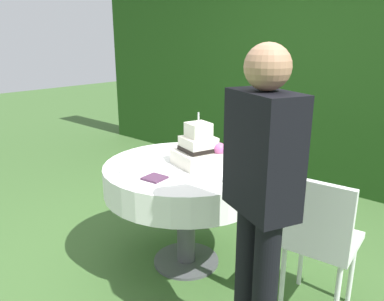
{
  "coord_description": "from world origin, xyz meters",
  "views": [
    {
      "loc": [
        1.67,
        -1.83,
        1.62
      ],
      "look_at": [
        0.04,
        0.02,
        0.87
      ],
      "focal_mm": 35.28,
      "sensor_mm": 36.0,
      "label": 1
    }
  ],
  "objects": [
    {
      "name": "wedding_cake",
      "position": [
        0.08,
        0.05,
        0.88
      ],
      "size": [
        0.36,
        0.36,
        0.37
      ],
      "color": "silver",
      "rests_on": "cake_table"
    },
    {
      "name": "garden_chair",
      "position": [
        0.94,
        0.09,
        0.54
      ],
      "size": [
        0.44,
        0.44,
        0.89
      ],
      "color": "white",
      "rests_on": "ground_plane"
    },
    {
      "name": "ground_plane",
      "position": [
        0.0,
        0.0,
        0.0
      ],
      "size": [
        20.0,
        20.0,
        0.0
      ],
      "primitive_type": "plane",
      "color": "#3D602D"
    },
    {
      "name": "serving_plate_left",
      "position": [
        -0.21,
        0.37,
        0.78
      ],
      "size": [
        0.11,
        0.11,
        0.01
      ],
      "primitive_type": "cylinder",
      "color": "white",
      "rests_on": "cake_table"
    },
    {
      "name": "standing_person",
      "position": [
        0.85,
        -0.43,
        0.93
      ],
      "size": [
        0.41,
        0.33,
        1.6
      ],
      "color": "black",
      "rests_on": "ground_plane"
    },
    {
      "name": "serving_plate_near",
      "position": [
        -0.17,
        -0.36,
        0.78
      ],
      "size": [
        0.11,
        0.11,
        0.01
      ],
      "primitive_type": "cylinder",
      "color": "white",
      "rests_on": "cake_table"
    },
    {
      "name": "foliage_hedge",
      "position": [
        0.0,
        2.29,
        1.3
      ],
      "size": [
        6.89,
        0.42,
        2.59
      ],
      "primitive_type": "cube",
      "color": "#234C19",
      "rests_on": "ground_plane"
    },
    {
      "name": "cake_table",
      "position": [
        0.0,
        0.0,
        0.66
      ],
      "size": [
        1.14,
        1.14,
        0.77
      ],
      "color": "#4C4C51",
      "rests_on": "ground_plane"
    },
    {
      "name": "serving_plate_far",
      "position": [
        0.4,
        -0.03,
        0.78
      ],
      "size": [
        0.15,
        0.15,
        0.01
      ],
      "primitive_type": "cylinder",
      "color": "white",
      "rests_on": "cake_table"
    },
    {
      "name": "serving_plate_right",
      "position": [
        -0.31,
        -0.18,
        0.78
      ],
      "size": [
        0.14,
        0.14,
        0.01
      ],
      "primitive_type": "cylinder",
      "color": "white",
      "rests_on": "cake_table"
    },
    {
      "name": "napkin_stack",
      "position": [
        0.05,
        -0.34,
        0.78
      ],
      "size": [
        0.14,
        0.14,
        0.01
      ],
      "primitive_type": "cube",
      "rotation": [
        0.0,
        0.0,
        0.1
      ],
      "color": "#4C2D47",
      "rests_on": "cake_table"
    }
  ]
}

